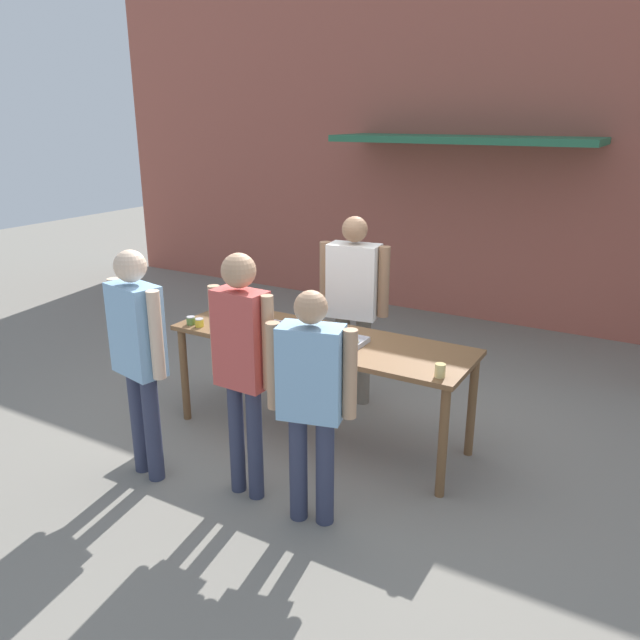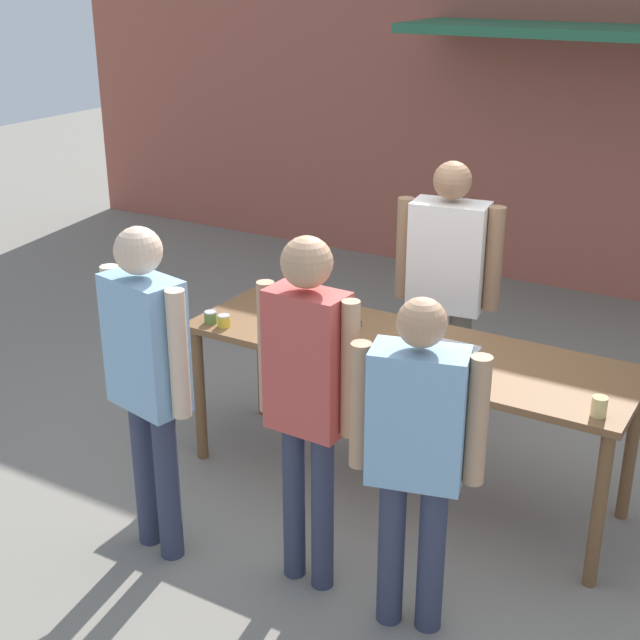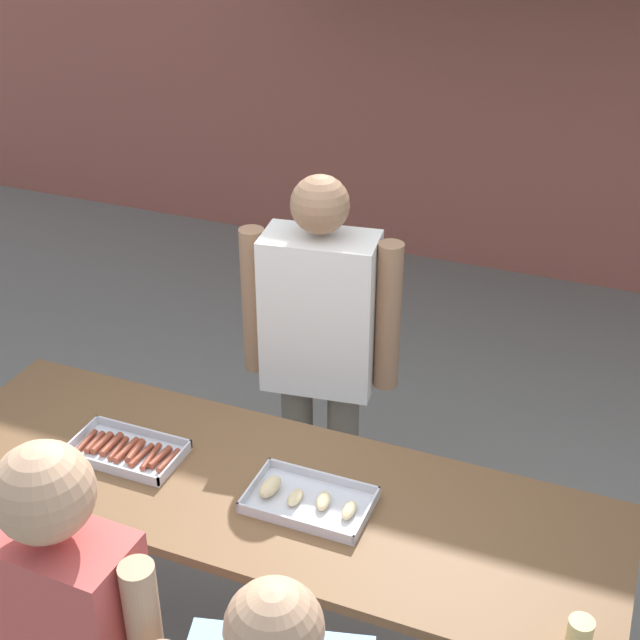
{
  "view_description": "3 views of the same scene",
  "coord_description": "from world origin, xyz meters",
  "px_view_note": "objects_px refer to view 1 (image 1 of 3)",
  "views": [
    {
      "loc": [
        2.47,
        -4.23,
        2.69
      ],
      "look_at": [
        0.0,
        0.0,
        1.07
      ],
      "focal_mm": 35.0,
      "sensor_mm": 36.0,
      "label": 1
    },
    {
      "loc": [
        1.92,
        -4.21,
        2.94
      ],
      "look_at": [
        -0.55,
        -0.02,
        0.97
      ],
      "focal_mm": 50.0,
      "sensor_mm": 36.0,
      "label": 2
    },
    {
      "loc": [
        1.13,
        -2.22,
        3.02
      ],
      "look_at": [
        -0.09,
        0.77,
        1.18
      ],
      "focal_mm": 50.0,
      "sensor_mm": 36.0,
      "label": 3
    }
  ],
  "objects_px": {
    "person_customer_waiting_in_line": "(242,354)",
    "person_customer_with_cup": "(311,390)",
    "condiment_jar_mustard": "(191,321)",
    "person_server_behind_table": "(354,295)",
    "person_customer_holding_hotdog": "(138,346)",
    "beer_cup": "(440,370)",
    "food_tray_sausages": "(265,325)",
    "food_tray_buns": "(338,340)",
    "condiment_jar_ketchup": "(199,323)"
  },
  "relations": [
    {
      "from": "person_customer_waiting_in_line",
      "to": "person_customer_with_cup",
      "type": "bearing_deg",
      "value": 178.72
    },
    {
      "from": "condiment_jar_mustard",
      "to": "person_server_behind_table",
      "type": "bearing_deg",
      "value": 44.99
    },
    {
      "from": "person_customer_holding_hotdog",
      "to": "beer_cup",
      "type": "bearing_deg",
      "value": -143.43
    },
    {
      "from": "food_tray_sausages",
      "to": "food_tray_buns",
      "type": "relative_size",
      "value": 0.98
    },
    {
      "from": "food_tray_buns",
      "to": "condiment_jar_ketchup",
      "type": "relative_size",
      "value": 5.73
    },
    {
      "from": "beer_cup",
      "to": "person_customer_with_cup",
      "type": "relative_size",
      "value": 0.06
    },
    {
      "from": "person_customer_with_cup",
      "to": "food_tray_buns",
      "type": "bearing_deg",
      "value": -84.93
    },
    {
      "from": "person_customer_with_cup",
      "to": "person_server_behind_table",
      "type": "bearing_deg",
      "value": -85.44
    },
    {
      "from": "food_tray_sausages",
      "to": "food_tray_buns",
      "type": "bearing_deg",
      "value": -0.05
    },
    {
      "from": "food_tray_buns",
      "to": "beer_cup",
      "type": "xyz_separation_m",
      "value": [
        0.97,
        -0.27,
        0.03
      ]
    },
    {
      "from": "condiment_jar_mustard",
      "to": "beer_cup",
      "type": "xyz_separation_m",
      "value": [
        2.31,
        0.0,
        0.01
      ]
    },
    {
      "from": "food_tray_sausages",
      "to": "beer_cup",
      "type": "distance_m",
      "value": 1.72
    },
    {
      "from": "person_server_behind_table",
      "to": "person_customer_with_cup",
      "type": "bearing_deg",
      "value": -78.84
    },
    {
      "from": "condiment_jar_mustard",
      "to": "person_customer_holding_hotdog",
      "type": "height_order",
      "value": "person_customer_holding_hotdog"
    },
    {
      "from": "condiment_jar_mustard",
      "to": "food_tray_sausages",
      "type": "bearing_deg",
      "value": 23.84
    },
    {
      "from": "food_tray_buns",
      "to": "person_customer_waiting_in_line",
      "type": "distance_m",
      "value": 1.04
    },
    {
      "from": "condiment_jar_mustard",
      "to": "person_customer_holding_hotdog",
      "type": "bearing_deg",
      "value": -71.29
    },
    {
      "from": "condiment_jar_mustard",
      "to": "beer_cup",
      "type": "height_order",
      "value": "beer_cup"
    },
    {
      "from": "condiment_jar_mustard",
      "to": "condiment_jar_ketchup",
      "type": "xyz_separation_m",
      "value": [
        0.1,
        -0.01,
        0.0
      ]
    },
    {
      "from": "person_customer_holding_hotdog",
      "to": "person_customer_with_cup",
      "type": "xyz_separation_m",
      "value": [
        1.4,
        0.14,
        -0.09
      ]
    },
    {
      "from": "food_tray_sausages",
      "to": "condiment_jar_mustard",
      "type": "distance_m",
      "value": 0.66
    },
    {
      "from": "food_tray_sausages",
      "to": "beer_cup",
      "type": "xyz_separation_m",
      "value": [
        1.7,
        -0.27,
        0.03
      ]
    },
    {
      "from": "beer_cup",
      "to": "person_customer_holding_hotdog",
      "type": "xyz_separation_m",
      "value": [
        -2.0,
        -0.92,
        0.11
      ]
    },
    {
      "from": "food_tray_sausages",
      "to": "condiment_jar_ketchup",
      "type": "height_order",
      "value": "condiment_jar_ketchup"
    },
    {
      "from": "food_tray_buns",
      "to": "person_customer_waiting_in_line",
      "type": "xyz_separation_m",
      "value": [
        -0.2,
        -1.01,
        0.18
      ]
    },
    {
      "from": "beer_cup",
      "to": "person_customer_waiting_in_line",
      "type": "relative_size",
      "value": 0.05
    },
    {
      "from": "person_customer_holding_hotdog",
      "to": "person_server_behind_table",
      "type": "bearing_deg",
      "value": -98.96
    },
    {
      "from": "condiment_jar_ketchup",
      "to": "person_customer_waiting_in_line",
      "type": "relative_size",
      "value": 0.04
    },
    {
      "from": "food_tray_buns",
      "to": "condiment_jar_ketchup",
      "type": "height_order",
      "value": "condiment_jar_ketchup"
    },
    {
      "from": "food_tray_buns",
      "to": "person_server_behind_table",
      "type": "xyz_separation_m",
      "value": [
        -0.27,
        0.8,
        0.14
      ]
    },
    {
      "from": "person_server_behind_table",
      "to": "food_tray_buns",
      "type": "bearing_deg",
      "value": -79.5
    },
    {
      "from": "food_tray_buns",
      "to": "person_server_behind_table",
      "type": "distance_m",
      "value": 0.85
    },
    {
      "from": "person_customer_waiting_in_line",
      "to": "person_customer_holding_hotdog",
      "type": "bearing_deg",
      "value": 14.03
    },
    {
      "from": "person_customer_with_cup",
      "to": "person_customer_waiting_in_line",
      "type": "bearing_deg",
      "value": -17.85
    },
    {
      "from": "food_tray_buns",
      "to": "person_server_behind_table",
      "type": "relative_size",
      "value": 0.24
    },
    {
      "from": "condiment_jar_mustard",
      "to": "person_customer_waiting_in_line",
      "type": "height_order",
      "value": "person_customer_waiting_in_line"
    },
    {
      "from": "food_tray_sausages",
      "to": "beer_cup",
      "type": "relative_size",
      "value": 4.29
    },
    {
      "from": "person_customer_with_cup",
      "to": "food_tray_sausages",
      "type": "bearing_deg",
      "value": -57.98
    },
    {
      "from": "food_tray_sausages",
      "to": "person_server_behind_table",
      "type": "relative_size",
      "value": 0.23
    },
    {
      "from": "food_tray_sausages",
      "to": "person_customer_waiting_in_line",
      "type": "distance_m",
      "value": 1.15
    },
    {
      "from": "beer_cup",
      "to": "person_customer_waiting_in_line",
      "type": "xyz_separation_m",
      "value": [
        -1.18,
        -0.74,
        0.14
      ]
    },
    {
      "from": "person_customer_with_cup",
      "to": "person_customer_holding_hotdog",
      "type": "bearing_deg",
      "value": -8.77
    },
    {
      "from": "condiment_jar_mustard",
      "to": "beer_cup",
      "type": "distance_m",
      "value": 2.31
    },
    {
      "from": "condiment_jar_ketchup",
      "to": "person_server_behind_table",
      "type": "height_order",
      "value": "person_server_behind_table"
    },
    {
      "from": "condiment_jar_ketchup",
      "to": "person_customer_with_cup",
      "type": "xyz_separation_m",
      "value": [
        1.6,
        -0.77,
        0.03
      ]
    },
    {
      "from": "person_customer_waiting_in_line",
      "to": "condiment_jar_mustard",
      "type": "bearing_deg",
      "value": -31.3
    },
    {
      "from": "food_tray_buns",
      "to": "beer_cup",
      "type": "bearing_deg",
      "value": -15.35
    },
    {
      "from": "person_customer_with_cup",
      "to": "person_customer_waiting_in_line",
      "type": "height_order",
      "value": "person_customer_waiting_in_line"
    },
    {
      "from": "food_tray_sausages",
      "to": "condiment_jar_ketchup",
      "type": "bearing_deg",
      "value": -151.47
    },
    {
      "from": "food_tray_sausages",
      "to": "person_customer_waiting_in_line",
      "type": "height_order",
      "value": "person_customer_waiting_in_line"
    }
  ]
}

